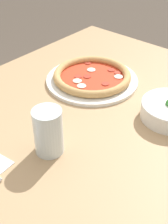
# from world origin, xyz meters

# --- Properties ---
(dining_table) EXTENTS (1.13, 0.84, 0.74)m
(dining_table) POSITION_xyz_m (0.00, 0.00, 0.63)
(dining_table) COLOR tan
(dining_table) RESTS_ON ground_plane
(pizza) EXTENTS (0.33, 0.33, 0.04)m
(pizza) POSITION_xyz_m (-0.14, -0.07, 0.76)
(pizza) COLOR white
(pizza) RESTS_ON dining_table
(glass) EXTENTS (0.08, 0.08, 0.13)m
(glass) POSITION_xyz_m (0.21, 0.07, 0.81)
(glass) COLOR silver
(glass) RESTS_ON dining_table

